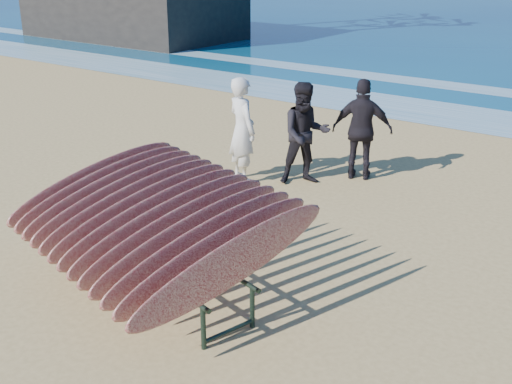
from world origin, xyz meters
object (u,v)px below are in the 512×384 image
surfboard_rack (153,218)px  person_dark_a (305,134)px  person_dark_b (362,130)px  person_white (242,130)px

surfboard_rack → person_dark_a: bearing=111.4°
person_dark_a → person_dark_b: person_dark_b is taller
person_white → person_dark_a: bearing=-126.8°
surfboard_rack → person_white: size_ratio=1.99×
person_white → person_dark_a: (0.96, 0.55, -0.03)m
surfboard_rack → person_white: person_white is taller
person_dark_a → surfboard_rack: bearing=-127.2°
person_white → person_dark_a: person_white is taller
person_dark_b → person_white: bearing=16.9°
surfboard_rack → person_dark_a: 4.25m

